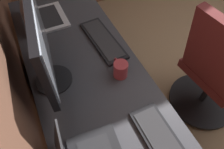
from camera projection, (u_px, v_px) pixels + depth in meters
desk at (103, 111)px, 1.12m from camera, size 2.22×0.62×0.73m
drawer_pedestal at (80, 88)px, 1.58m from camera, size 0.40×0.51×0.69m
monitor_primary at (42, 46)px, 0.95m from camera, size 0.52×0.20×0.46m
laptop_center at (40, 14)px, 1.43m from camera, size 0.31×0.29×0.22m
keyboard_main at (166, 147)px, 0.92m from camera, size 0.42×0.14×0.02m
keyboard_spare at (103, 40)px, 1.34m from camera, size 0.43×0.17×0.02m
coffee_mug at (120, 69)px, 1.14m from camera, size 0.12×0.08×0.09m
office_chair at (213, 75)px, 1.52m from camera, size 0.56×0.57×0.97m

